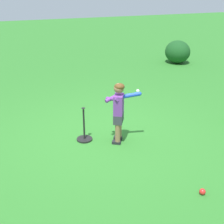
# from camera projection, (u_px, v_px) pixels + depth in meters

# --- Properties ---
(ground_plane) EXTENTS (40.00, 40.00, 0.00)m
(ground_plane) POSITION_uv_depth(u_px,v_px,m) (103.00, 135.00, 5.60)
(ground_plane) COLOR #2D7528
(child_batter) EXTENTS (0.62, 0.34, 1.08)m
(child_batter) POSITION_uv_depth(u_px,v_px,m) (119.00, 107.00, 5.11)
(child_batter) COLOR #232328
(child_batter) RESTS_ON ground
(play_ball_far_left) EXTENTS (0.09, 0.09, 0.09)m
(play_ball_far_left) POSITION_uv_depth(u_px,v_px,m) (138.00, 91.00, 7.74)
(play_ball_far_left) COLOR white
(play_ball_far_left) RESTS_ON ground
(play_ball_far_right) EXTENTS (0.09, 0.09, 0.09)m
(play_ball_far_right) POSITION_uv_depth(u_px,v_px,m) (202.00, 192.00, 4.00)
(play_ball_far_right) COLOR red
(play_ball_far_right) RESTS_ON ground
(batting_tee) EXTENTS (0.28, 0.28, 0.62)m
(batting_tee) POSITION_uv_depth(u_px,v_px,m) (84.00, 135.00, 5.38)
(batting_tee) COLOR black
(batting_tee) RESTS_ON ground
(shrub_right_background) EXTENTS (0.84, 0.93, 0.78)m
(shrub_right_background) POSITION_uv_depth(u_px,v_px,m) (178.00, 52.00, 10.52)
(shrub_right_background) COLOR #194C1E
(shrub_right_background) RESTS_ON ground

